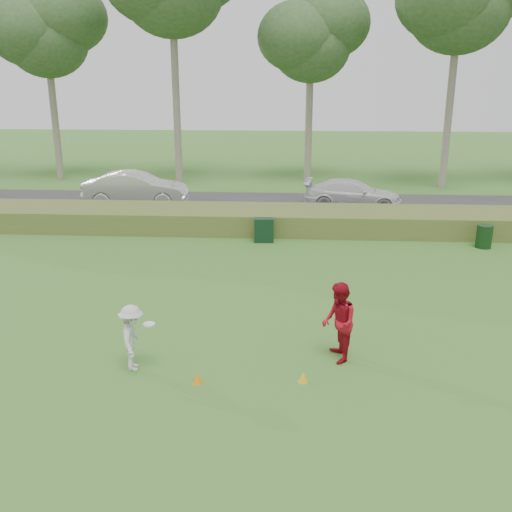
# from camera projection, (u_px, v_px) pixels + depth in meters

# --- Properties ---
(ground) EXTENTS (120.00, 120.00, 0.00)m
(ground) POSITION_uv_depth(u_px,v_px,m) (245.00, 360.00, 13.39)
(ground) COLOR #336A23
(ground) RESTS_ON ground
(reed_strip) EXTENTS (80.00, 3.00, 0.90)m
(reed_strip) POSITION_uv_depth(u_px,v_px,m) (268.00, 219.00, 24.68)
(reed_strip) COLOR #4D5F26
(reed_strip) RESTS_ON ground
(park_road) EXTENTS (80.00, 6.00, 0.06)m
(park_road) POSITION_uv_depth(u_px,v_px,m) (272.00, 204.00, 29.57)
(park_road) COLOR #2D2D2D
(park_road) RESTS_ON ground
(tree_2) EXTENTS (6.50, 6.50, 12.00)m
(tree_2) POSITION_uv_depth(u_px,v_px,m) (46.00, 31.00, 34.39)
(tree_2) COLOR gray
(tree_2) RESTS_ON ground
(tree_4) EXTENTS (6.24, 6.24, 11.50)m
(tree_4) POSITION_uv_depth(u_px,v_px,m) (311.00, 38.00, 34.02)
(tree_4) COLOR gray
(tree_4) RESTS_ON ground
(player_white) EXTENTS (0.89, 1.07, 1.54)m
(player_white) POSITION_uv_depth(u_px,v_px,m) (132.00, 338.00, 12.76)
(player_white) COLOR silver
(player_white) RESTS_ON ground
(player_red) EXTENTS (0.84, 1.01, 1.90)m
(player_red) POSITION_uv_depth(u_px,v_px,m) (339.00, 323.00, 13.11)
(player_red) COLOR maroon
(player_red) RESTS_ON ground
(cone_orange) EXTENTS (0.21, 0.21, 0.24)m
(cone_orange) POSITION_uv_depth(u_px,v_px,m) (197.00, 378.00, 12.33)
(cone_orange) COLOR orange
(cone_orange) RESTS_ON ground
(cone_yellow) EXTENTS (0.22, 0.22, 0.25)m
(cone_yellow) POSITION_uv_depth(u_px,v_px,m) (303.00, 377.00, 12.38)
(cone_yellow) COLOR gold
(cone_yellow) RESTS_ON ground
(utility_cabinet) EXTENTS (0.80, 0.53, 0.96)m
(utility_cabinet) POSITION_uv_depth(u_px,v_px,m) (264.00, 230.00, 22.85)
(utility_cabinet) COLOR black
(utility_cabinet) RESTS_ON ground
(trash_bin) EXTENTS (0.73, 0.73, 0.90)m
(trash_bin) POSITION_uv_depth(u_px,v_px,m) (484.00, 236.00, 22.06)
(trash_bin) COLOR black
(trash_bin) RESTS_ON ground
(car_mid) EXTENTS (5.30, 2.09, 1.72)m
(car_mid) POSITION_uv_depth(u_px,v_px,m) (136.00, 189.00, 28.95)
(car_mid) COLOR silver
(car_mid) RESTS_ON park_road
(car_right) EXTENTS (5.04, 2.51, 1.41)m
(car_right) POSITION_uv_depth(u_px,v_px,m) (353.00, 194.00, 28.46)
(car_right) COLOR silver
(car_right) RESTS_ON park_road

